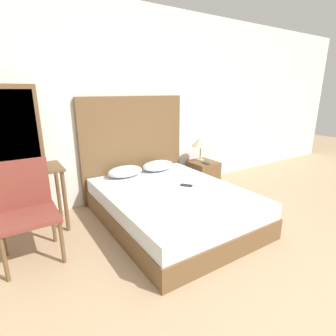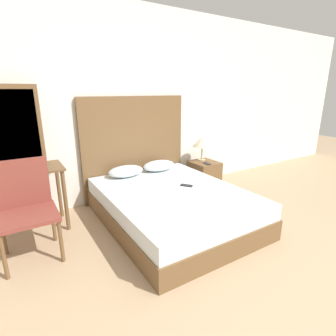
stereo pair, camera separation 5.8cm
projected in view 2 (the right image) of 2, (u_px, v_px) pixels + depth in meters
The scene contains 13 objects.
ground_plane at pixel (296, 309), 1.95m from camera, with size 16.00×16.00×0.00m, color tan.
wall_back at pixel (134, 106), 3.79m from camera, with size 10.00×0.06×2.70m.
bed at pixel (172, 206), 3.21m from camera, with size 1.53×1.98×0.42m.
headboard at pixel (135, 148), 3.88m from camera, with size 1.60×0.05×1.49m.
pillow_left at pixel (126, 171), 3.63m from camera, with size 0.49×0.32×0.15m.
pillow_right at pixel (159, 166), 3.90m from camera, with size 0.49×0.32×0.15m.
phone_on_bed at pixel (186, 185), 3.28m from camera, with size 0.15×0.16×0.01m.
nightstand at pixel (204, 175), 4.30m from camera, with size 0.40×0.44×0.45m.
table_lamp at pixel (202, 142), 4.22m from camera, with size 0.30×0.30×0.40m.
phone_on_nightstand at pixel (207, 163), 4.12m from camera, with size 0.10×0.16×0.01m.
vanity_desk at pixel (24, 182), 2.88m from camera, with size 0.83×0.48×0.74m.
vanity_mirror at pixel (14, 126), 2.88m from camera, with size 0.57×0.03×0.89m.
chair at pixel (25, 204), 2.48m from camera, with size 0.52×0.49×0.94m.
Camera 2 is at (-1.64, -0.82, 1.57)m, focal length 28.00 mm.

